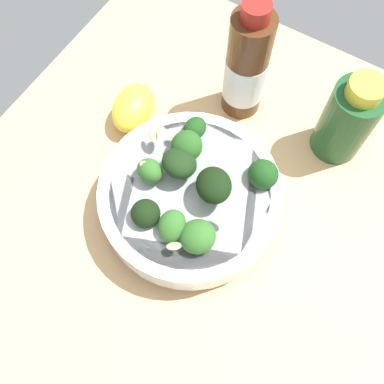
# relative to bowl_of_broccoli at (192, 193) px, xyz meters

# --- Properties ---
(ground_plane) EXTENTS (0.66, 0.66, 0.04)m
(ground_plane) POSITION_rel_bowl_of_broccoli_xyz_m (0.04, -0.00, -0.06)
(ground_plane) COLOR tan
(bowl_of_broccoli) EXTENTS (0.21, 0.21, 0.10)m
(bowl_of_broccoli) POSITION_rel_bowl_of_broccoli_xyz_m (0.00, 0.00, 0.00)
(bowl_of_broccoli) COLOR white
(bowl_of_broccoli) RESTS_ON ground_plane
(lemon_wedge) EXTENTS (0.07, 0.08, 0.05)m
(lemon_wedge) POSITION_rel_bowl_of_broccoli_xyz_m (-0.14, 0.07, -0.01)
(lemon_wedge) COLOR yellow
(lemon_wedge) RESTS_ON ground_plane
(bottle_tall) EXTENTS (0.06, 0.06, 0.13)m
(bottle_tall) POSITION_rel_bowl_of_broccoli_xyz_m (0.12, 0.17, 0.02)
(bottle_tall) COLOR #194723
(bottle_tall) RESTS_ON ground_plane
(bottle_short) EXTENTS (0.05, 0.05, 0.17)m
(bottle_short) POSITION_rel_bowl_of_broccoli_xyz_m (-0.02, 0.17, 0.04)
(bottle_short) COLOR #472814
(bottle_short) RESTS_ON ground_plane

